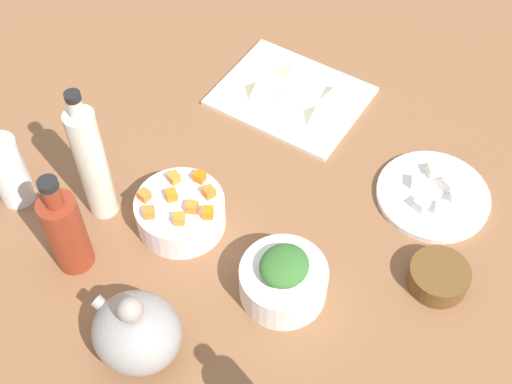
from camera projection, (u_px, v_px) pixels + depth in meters
tabletop at (256, 214)px, 124.59cm from camera, size 190.00×190.00×3.00cm
cutting_board at (291, 96)px, 140.49cm from camera, size 28.95×23.41×1.00cm
plate_tofu at (433, 195)px, 124.55cm from camera, size 20.53×20.53×1.20cm
bowl_greens at (283, 282)px, 110.43cm from camera, size 14.27×14.27×6.45cm
bowl_carrots at (181, 213)px, 119.17cm from camera, size 15.60×15.60×6.03cm
bowl_small_side at (438, 277)px, 112.47cm from camera, size 9.97×9.97×3.91cm
teapot at (139, 333)px, 102.04cm from camera, size 15.47×12.87×14.62cm
bottle_1 at (66, 231)px, 109.98cm from camera, size 6.25×6.25×21.24cm
bottle_2 at (92, 163)px, 113.72cm from camera, size 5.05×5.05×28.36cm
drinking_glass_0 at (8, 171)px, 119.53cm from camera, size 6.19×6.19×14.36cm
carrot_cube_0 at (174, 178)px, 118.95cm from camera, size 2.26×2.26×1.80cm
carrot_cube_1 at (172, 195)px, 116.60cm from camera, size 2.52×2.52×1.80cm
carrot_cube_2 at (149, 212)px, 114.36cm from camera, size 2.53×2.53×1.80cm
carrot_cube_3 at (209, 192)px, 117.00cm from camera, size 2.33×2.33×1.80cm
carrot_cube_4 at (179, 219)px, 113.54cm from camera, size 2.49×2.49×1.80cm
carrot_cube_5 at (192, 207)px, 115.03cm from camera, size 2.33×2.33×1.80cm
carrot_cube_6 at (200, 177)px, 119.11cm from camera, size 1.85×1.85×1.80cm
carrot_cube_7 at (144, 195)px, 116.58cm from camera, size 1.99×1.99×1.80cm
carrot_cube_8 at (208, 213)px, 114.33cm from camera, size 2.48×2.48×1.80cm
chopped_greens_mound at (284, 266)px, 106.59cm from camera, size 7.89×8.60×3.29cm
tofu_cube_0 at (418, 182)px, 124.30cm from camera, size 2.89×2.89×2.20cm
tofu_cube_1 at (441, 208)px, 120.66cm from camera, size 2.86×2.86×2.20cm
tofu_cube_2 at (450, 185)px, 123.94cm from camera, size 2.89×2.89×2.20cm
tofu_cube_3 at (421, 205)px, 121.13cm from camera, size 2.76×2.76×2.20cm
tofu_cube_4 at (434, 171)px, 125.96cm from camera, size 3.11×3.11×2.20cm
tofu_cube_5 at (458, 200)px, 121.72cm from camera, size 2.59×2.59×2.20cm
dumpling_0 at (257, 87)px, 139.27cm from camera, size 4.97×4.58×3.01cm
dumpling_1 at (292, 68)px, 142.76cm from camera, size 6.26×5.74×3.12cm
dumpling_2 at (283, 93)px, 138.24cm from camera, size 5.90×5.57×3.01cm
dumpling_3 at (316, 111)px, 134.97cm from camera, size 4.69×5.28×3.18cm
dumpling_4 at (334, 92)px, 138.83cm from camera, size 6.64×6.80×2.53cm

